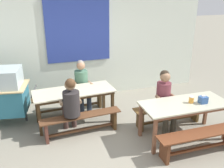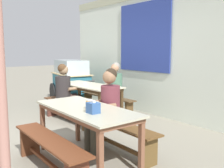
{
  "view_description": "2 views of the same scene",
  "coord_description": "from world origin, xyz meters",
  "px_view_note": "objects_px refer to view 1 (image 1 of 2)",
  "views": [
    {
      "loc": [
        -1.45,
        -3.78,
        2.83
      ],
      "look_at": [
        -0.05,
        0.45,
        1.11
      ],
      "focal_mm": 39.77,
      "sensor_mm": 36.0,
      "label": 1
    },
    {
      "loc": [
        4.16,
        -1.99,
        1.55
      ],
      "look_at": [
        0.37,
        1.01,
        0.91
      ],
      "focal_mm": 41.1,
      "sensor_mm": 36.0,
      "label": 2
    }
  ],
  "objects_px": {
    "dining_table_far": "(74,94)",
    "condiment_jar": "(191,100)",
    "dining_table_near": "(185,107)",
    "bench_far_back": "(69,100)",
    "bench_far_front": "(81,122)",
    "bench_near_back": "(169,112)",
    "tissue_box": "(203,100)",
    "person_right_near_table": "(165,97)",
    "person_left_back_turned": "(71,103)",
    "person_center_facing": "(82,84)",
    "soup_bowl": "(69,91)",
    "bench_near_front": "(200,139)"
  },
  "relations": [
    {
      "from": "tissue_box",
      "to": "soup_bowl",
      "type": "bearing_deg",
      "value": 149.95
    },
    {
      "from": "person_center_facing",
      "to": "soup_bowl",
      "type": "height_order",
      "value": "person_center_facing"
    },
    {
      "from": "dining_table_near",
      "to": "bench_far_front",
      "type": "distance_m",
      "value": 2.08
    },
    {
      "from": "bench_far_front",
      "to": "condiment_jar",
      "type": "bearing_deg",
      "value": -20.84
    },
    {
      "from": "person_left_back_turned",
      "to": "tissue_box",
      "type": "xyz_separation_m",
      "value": [
        2.4,
        -0.91,
        0.12
      ]
    },
    {
      "from": "dining_table_near",
      "to": "bench_near_front",
      "type": "xyz_separation_m",
      "value": [
        -0.01,
        -0.55,
        -0.39
      ]
    },
    {
      "from": "condiment_jar",
      "to": "soup_bowl",
      "type": "bearing_deg",
      "value": 149.17
    },
    {
      "from": "tissue_box",
      "to": "soup_bowl",
      "type": "height_order",
      "value": "tissue_box"
    },
    {
      "from": "tissue_box",
      "to": "person_right_near_table",
      "type": "bearing_deg",
      "value": 130.33
    },
    {
      "from": "tissue_box",
      "to": "dining_table_far",
      "type": "bearing_deg",
      "value": 148.18
    },
    {
      "from": "bench_far_front",
      "to": "tissue_box",
      "type": "height_order",
      "value": "tissue_box"
    },
    {
      "from": "dining_table_near",
      "to": "bench_near_back",
      "type": "xyz_separation_m",
      "value": [
        0.01,
        0.55,
        -0.4
      ]
    },
    {
      "from": "dining_table_far",
      "to": "bench_far_front",
      "type": "relative_size",
      "value": 1.06
    },
    {
      "from": "dining_table_far",
      "to": "person_right_near_table",
      "type": "distance_m",
      "value": 1.94
    },
    {
      "from": "person_left_back_turned",
      "to": "tissue_box",
      "type": "bearing_deg",
      "value": -20.74
    },
    {
      "from": "dining_table_far",
      "to": "bench_far_front",
      "type": "distance_m",
      "value": 0.68
    },
    {
      "from": "bench_far_front",
      "to": "soup_bowl",
      "type": "bearing_deg",
      "value": 104.43
    },
    {
      "from": "dining_table_near",
      "to": "bench_near_front",
      "type": "height_order",
      "value": "dining_table_near"
    },
    {
      "from": "bench_near_back",
      "to": "soup_bowl",
      "type": "height_order",
      "value": "soup_bowl"
    },
    {
      "from": "dining_table_near",
      "to": "person_right_near_table",
      "type": "xyz_separation_m",
      "value": [
        -0.16,
        0.48,
        0.03
      ]
    },
    {
      "from": "bench_far_back",
      "to": "person_right_near_table",
      "type": "height_order",
      "value": "person_right_near_table"
    },
    {
      "from": "dining_table_far",
      "to": "person_center_facing",
      "type": "relative_size",
      "value": 1.4
    },
    {
      "from": "dining_table_far",
      "to": "tissue_box",
      "type": "height_order",
      "value": "tissue_box"
    },
    {
      "from": "bench_near_back",
      "to": "tissue_box",
      "type": "bearing_deg",
      "value": -63.97
    },
    {
      "from": "dining_table_near",
      "to": "dining_table_far",
      "type": "bearing_deg",
      "value": 146.05
    },
    {
      "from": "bench_far_back",
      "to": "dining_table_far",
      "type": "bearing_deg",
      "value": -86.74
    },
    {
      "from": "person_center_facing",
      "to": "person_right_near_table",
      "type": "bearing_deg",
      "value": -41.71
    },
    {
      "from": "dining_table_near",
      "to": "condiment_jar",
      "type": "xyz_separation_m",
      "value": [
        0.12,
        -0.02,
        0.14
      ]
    },
    {
      "from": "bench_near_back",
      "to": "bench_near_front",
      "type": "distance_m",
      "value": 1.1
    },
    {
      "from": "dining_table_far",
      "to": "condiment_jar",
      "type": "distance_m",
      "value": 2.44
    },
    {
      "from": "dining_table_near",
      "to": "bench_near_back",
      "type": "distance_m",
      "value": 0.68
    },
    {
      "from": "bench_far_back",
      "to": "bench_far_front",
      "type": "distance_m",
      "value": 1.1
    },
    {
      "from": "bench_near_front",
      "to": "person_right_near_table",
      "type": "bearing_deg",
      "value": 98.75
    },
    {
      "from": "condiment_jar",
      "to": "bench_near_back",
      "type": "bearing_deg",
      "value": 101.05
    },
    {
      "from": "bench_far_back",
      "to": "person_right_near_table",
      "type": "xyz_separation_m",
      "value": [
        1.79,
        -1.37,
        0.42
      ]
    },
    {
      "from": "person_center_facing",
      "to": "soup_bowl",
      "type": "distance_m",
      "value": 0.66
    },
    {
      "from": "dining_table_near",
      "to": "tissue_box",
      "type": "distance_m",
      "value": 0.37
    },
    {
      "from": "bench_far_back",
      "to": "bench_near_front",
      "type": "height_order",
      "value": "same"
    },
    {
      "from": "bench_far_back",
      "to": "bench_near_back",
      "type": "distance_m",
      "value": 2.35
    },
    {
      "from": "bench_near_back",
      "to": "person_center_facing",
      "type": "distance_m",
      "value": 2.1
    },
    {
      "from": "bench_near_back",
      "to": "bench_near_front",
      "type": "relative_size",
      "value": 0.98
    },
    {
      "from": "dining_table_near",
      "to": "bench_far_back",
      "type": "bearing_deg",
      "value": 136.66
    },
    {
      "from": "bench_near_back",
      "to": "tissue_box",
      "type": "relative_size",
      "value": 10.05
    },
    {
      "from": "person_center_facing",
      "to": "condiment_jar",
      "type": "distance_m",
      "value": 2.53
    },
    {
      "from": "dining_table_near",
      "to": "soup_bowl",
      "type": "xyz_separation_m",
      "value": [
        -2.03,
        1.26,
        0.1
      ]
    },
    {
      "from": "condiment_jar",
      "to": "bench_far_back",
      "type": "bearing_deg",
      "value": 138.03
    },
    {
      "from": "bench_near_back",
      "to": "soup_bowl",
      "type": "relative_size",
      "value": 13.19
    },
    {
      "from": "dining_table_near",
      "to": "condiment_jar",
      "type": "height_order",
      "value": "condiment_jar"
    },
    {
      "from": "person_right_near_table",
      "to": "bench_far_front",
      "type": "bearing_deg",
      "value": 171.14
    },
    {
      "from": "bench_near_back",
      "to": "person_left_back_turned",
      "type": "distance_m",
      "value": 2.14
    }
  ]
}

